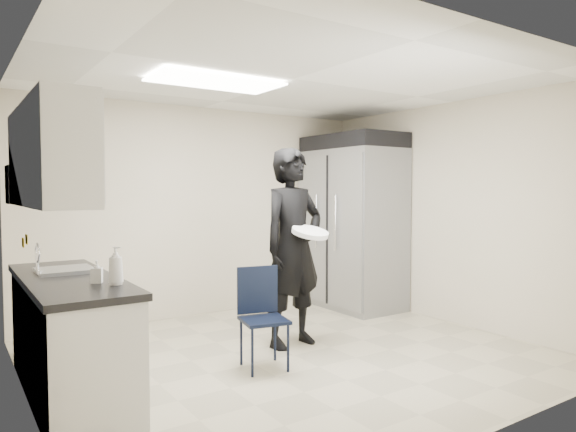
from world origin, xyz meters
TOP-DOWN VIEW (x-y plane):
  - floor at (0.00, 0.00)m, footprint 4.50×4.50m
  - ceiling at (0.00, 0.00)m, footprint 4.50×4.50m
  - back_wall at (0.00, 2.00)m, footprint 4.50×0.00m
  - left_wall at (-2.25, 0.00)m, footprint 0.00×4.00m
  - right_wall at (2.25, 0.00)m, footprint 0.00×4.00m
  - ceiling_panel at (-0.60, 0.40)m, footprint 1.20×0.60m
  - lower_counter at (-1.95, 0.20)m, footprint 0.60×1.90m
  - countertop at (-1.95, 0.20)m, footprint 0.64×1.95m
  - sink at (-1.93, 0.45)m, footprint 0.42×0.40m
  - faucet at (-2.13, 0.45)m, footprint 0.02×0.02m
  - upper_cabinets at (-2.08, 0.20)m, footprint 0.35×1.80m
  - towel_dispenser at (-2.14, 1.35)m, footprint 0.22×0.30m
  - notice_sticker_left at (-2.24, 0.10)m, footprint 0.00×0.12m
  - notice_sticker_right at (-2.24, 0.30)m, footprint 0.00×0.12m
  - commercial_fridge at (1.83, 1.27)m, footprint 0.80×1.35m
  - fridge_compressor at (1.83, 1.27)m, footprint 0.80×1.35m
  - folding_chair at (-0.42, -0.15)m, footprint 0.45×0.45m
  - man_tuxedo at (0.18, 0.28)m, footprint 0.79×0.57m
  - bucket_lid at (0.21, 0.03)m, footprint 0.40×0.40m
  - soap_bottle_a at (-1.74, -0.34)m, footprint 0.14×0.14m
  - soap_bottle_b at (-1.84, -0.19)m, footprint 0.10×0.10m

SIDE VIEW (x-z plane):
  - floor at x=0.00m, z-range 0.00..0.00m
  - folding_chair at x=-0.42m, z-range 0.00..0.86m
  - lower_counter at x=-1.95m, z-range 0.00..0.86m
  - sink at x=-1.93m, z-range 0.80..0.94m
  - countertop at x=-1.95m, z-range 0.86..0.91m
  - soap_bottle_b at x=-1.84m, z-range 0.91..1.07m
  - man_tuxedo at x=0.18m, z-range 0.00..1.99m
  - faucet at x=-2.13m, z-range 0.90..1.14m
  - soap_bottle_a at x=-1.74m, z-range 0.91..1.18m
  - commercial_fridge at x=1.83m, z-range 0.00..2.10m
  - bucket_lid at x=0.21m, z-range 1.14..1.18m
  - notice_sticker_right at x=-2.24m, z-range 1.15..1.21m
  - notice_sticker_left at x=-2.24m, z-range 1.19..1.25m
  - back_wall at x=0.00m, z-range -0.95..3.55m
  - left_wall at x=-2.25m, z-range -0.70..3.30m
  - right_wall at x=2.25m, z-range -0.70..3.30m
  - towel_dispenser at x=-2.14m, z-range 1.45..1.80m
  - upper_cabinets at x=-2.08m, z-range 1.45..2.20m
  - fridge_compressor at x=1.83m, z-range 2.10..2.30m
  - ceiling_panel at x=-0.60m, z-range 2.56..2.58m
  - ceiling at x=0.00m, z-range 2.60..2.60m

